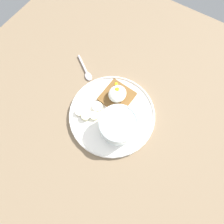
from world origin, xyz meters
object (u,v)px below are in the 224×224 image
(poached_egg, at_px, (117,93))
(banana_slice_left, at_px, (94,116))
(banana_slice_back, at_px, (79,112))
(oatmeal_bowl, at_px, (118,125))
(toast_slice, at_px, (117,97))
(banana_slice_front, at_px, (86,116))
(spoon, at_px, (86,71))
(banana_slice_right, at_px, (97,107))

(poached_egg, xyz_separation_m, banana_slice_left, (0.10, -0.03, -0.02))
(banana_slice_back, bearing_deg, oatmeal_bowl, 99.39)
(oatmeal_bowl, relative_size, toast_slice, 1.09)
(banana_slice_back, bearing_deg, banana_slice_front, 86.71)
(oatmeal_bowl, height_order, banana_slice_back, oatmeal_bowl)
(spoon, bearing_deg, banana_slice_front, 35.99)
(spoon, bearing_deg, banana_slice_right, 50.91)
(toast_slice, xyz_separation_m, spoon, (-0.03, -0.16, -0.01))
(poached_egg, relative_size, banana_slice_back, 2.48)
(banana_slice_front, bearing_deg, poached_egg, 157.02)
(banana_slice_back, xyz_separation_m, banana_slice_right, (-0.05, 0.04, -0.00))
(oatmeal_bowl, bearing_deg, banana_slice_back, -80.61)
(banana_slice_left, xyz_separation_m, banana_slice_right, (-0.03, -0.01, -0.00))
(banana_slice_right, relative_size, spoon, 0.35)
(banana_slice_back, relative_size, spoon, 0.29)
(toast_slice, height_order, poached_egg, poached_egg)
(banana_slice_front, relative_size, banana_slice_right, 1.06)
(banana_slice_back, height_order, spoon, banana_slice_back)
(banana_slice_right, distance_m, spoon, 0.16)
(banana_slice_right, height_order, spoon, banana_slice_right)
(banana_slice_back, relative_size, banana_slice_right, 0.84)
(poached_egg, height_order, spoon, poached_egg)
(banana_slice_back, bearing_deg, spoon, -151.02)
(toast_slice, distance_m, poached_egg, 0.02)
(oatmeal_bowl, distance_m, banana_slice_front, 0.12)
(poached_egg, relative_size, banana_slice_front, 1.96)
(banana_slice_left, xyz_separation_m, banana_slice_back, (0.02, -0.05, 0.00))
(poached_egg, bearing_deg, banana_slice_right, -28.29)
(toast_slice, distance_m, banana_slice_right, 0.08)
(banana_slice_front, bearing_deg, banana_slice_back, -93.29)
(oatmeal_bowl, relative_size, banana_slice_back, 3.72)
(poached_egg, xyz_separation_m, banana_slice_right, (0.07, -0.04, -0.02))
(toast_slice, bearing_deg, banana_slice_front, -23.33)
(toast_slice, xyz_separation_m, banana_slice_back, (0.11, -0.08, -0.00))
(toast_slice, distance_m, spoon, 0.16)
(oatmeal_bowl, relative_size, spoon, 1.08)
(banana_slice_front, height_order, banana_slice_right, banana_slice_front)
(banana_slice_right, bearing_deg, banana_slice_front, -15.12)
(banana_slice_front, height_order, banana_slice_back, banana_slice_front)
(oatmeal_bowl, height_order, banana_slice_left, oatmeal_bowl)
(banana_slice_back, height_order, banana_slice_right, banana_slice_back)
(banana_slice_left, bearing_deg, poached_egg, 165.51)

